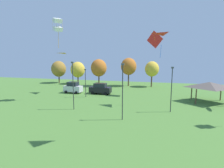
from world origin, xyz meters
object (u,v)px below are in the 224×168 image
object	(u,v)px
kite_flying_3	(163,41)
treeline_tree_1	(78,70)
kite_flying_6	(58,25)
light_post_1	(85,81)
kite_flying_1	(67,58)
treeline_tree_0	(59,69)
parked_car_leftmost	(73,88)
light_post_2	(172,87)
light_post_0	(73,83)
park_pavilion	(210,85)
treeline_tree_3	(129,67)
light_post_3	(123,89)
treeline_tree_2	(99,68)
treeline_tree_4	(152,69)
parked_car_second_from_left	(100,89)
kite_flying_8	(155,40)

from	to	relation	value
kite_flying_3	treeline_tree_1	xyz separation A→B (m)	(-23.59, 17.86, -6.16)
kite_flying_6	treeline_tree_1	bearing A→B (deg)	106.42
light_post_1	kite_flying_1	bearing A→B (deg)	147.11
kite_flying_6	treeline_tree_0	world-z (taller)	kite_flying_6
light_post_1	treeline_tree_0	bearing A→B (deg)	133.82
kite_flying_1	treeline_tree_0	world-z (taller)	kite_flying_1
kite_flying_6	treeline_tree_1	world-z (taller)	kite_flying_6
kite_flying_3	kite_flying_6	xyz separation A→B (m)	(-17.83, -1.68, 3.07)
parked_car_leftmost	treeline_tree_1	bearing A→B (deg)	114.14
kite_flying_3	light_post_2	distance (m)	8.06
treeline_tree_0	treeline_tree_1	xyz separation A→B (m)	(6.56, -0.29, -0.10)
light_post_0	park_pavilion	bearing A→B (deg)	25.02
light_post_2	treeline_tree_1	xyz separation A→B (m)	(-24.96, 22.10, 0.56)
light_post_2	treeline_tree_3	xyz separation A→B (m)	(-9.63, 21.77, 1.71)
light_post_3	treeline_tree_2	size ratio (longest dim) A/B	0.96
kite_flying_1	parked_car_leftmost	distance (m)	6.73
kite_flying_3	parked_car_leftmost	world-z (taller)	kite_flying_3
kite_flying_6	light_post_0	bearing A→B (deg)	-43.82
kite_flying_3	kite_flying_6	world-z (taller)	kite_flying_6
park_pavilion	treeline_tree_4	world-z (taller)	treeline_tree_4
parked_car_leftmost	treeline_tree_0	size ratio (longest dim) A/B	0.61
light_post_2	treeline_tree_3	bearing A→B (deg)	113.85
light_post_2	treeline_tree_1	size ratio (longest dim) A/B	0.99
kite_flying_1	kite_flying_3	distance (m)	21.07
park_pavilion	treeline_tree_0	distance (m)	41.21
treeline_tree_2	light_post_3	bearing A→B (deg)	-65.10
parked_car_leftmost	treeline_tree_3	distance (m)	16.93
light_post_2	parked_car_second_from_left	bearing A→B (deg)	145.12
treeline_tree_2	kite_flying_1	bearing A→B (deg)	-112.21
light_post_3	parked_car_leftmost	bearing A→B (deg)	134.81
light_post_2	treeline_tree_3	size ratio (longest dim) A/B	0.84
park_pavilion	treeline_tree_4	size ratio (longest dim) A/B	0.94
light_post_0	parked_car_second_from_left	bearing A→B (deg)	88.50
kite_flying_8	treeline_tree_2	bearing A→B (deg)	149.38
treeline_tree_1	light_post_3	bearing A→B (deg)	-55.12
light_post_1	treeline_tree_0	world-z (taller)	treeline_tree_0
kite_flying_8	treeline_tree_1	world-z (taller)	kite_flying_8
parked_car_second_from_left	park_pavilion	distance (m)	20.93
kite_flying_8	light_post_2	bearing A→B (deg)	-75.83
kite_flying_3	treeline_tree_4	bearing A→B (deg)	96.50
light_post_1	treeline_tree_3	xyz separation A→B (m)	(6.00, 15.95, 2.18)
parked_car_leftmost	light_post_0	world-z (taller)	light_post_0
light_post_2	treeline_tree_2	bearing A→B (deg)	131.78
kite_flying_6	treeline_tree_2	size ratio (longest dim) A/B	0.71
kite_flying_8	treeline_tree_1	bearing A→B (deg)	153.15
kite_flying_8	kite_flying_6	bearing A→B (deg)	-153.23
parked_car_leftmost	treeline_tree_2	xyz separation A→B (m)	(2.51, 10.52, 3.79)
light_post_3	treeline_tree_0	xyz separation A→B (m)	(-25.38, 27.29, 0.36)
treeline_tree_2	treeline_tree_3	size ratio (longest dim) A/B	0.95
kite_flying_3	park_pavilion	xyz separation A→B (m)	(8.27, 3.29, -7.31)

